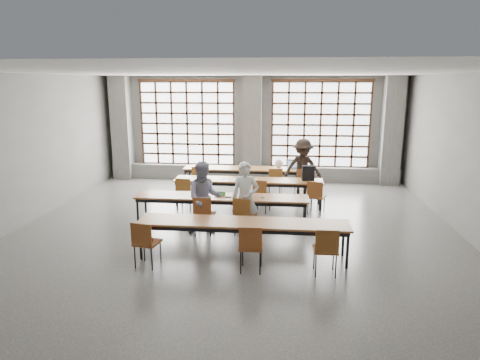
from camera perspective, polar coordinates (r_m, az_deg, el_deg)
name	(u,v)px	position (r m, az deg, el deg)	size (l,w,h in m)	color
floor	(234,233)	(9.64, -0.79, -7.09)	(11.00, 11.00, 0.00)	#474745
ceiling	(234,72)	(9.06, -0.86, 14.19)	(11.00, 11.00, 0.00)	silver
wall_back	(253,129)	(14.61, 1.75, 6.87)	(10.00, 10.00, 0.00)	#5A5A58
wall_front	(162,260)	(3.97, -10.41, -10.43)	(10.00, 10.00, 0.00)	#5A5A58
wall_left	(15,152)	(10.96, -27.80, 3.31)	(11.00, 11.00, 0.00)	#5A5A58
wall_right	(478,160)	(9.93, 29.19, 2.29)	(11.00, 11.00, 0.00)	#5A5A58
column_left	(122,128)	(15.35, -15.46, 6.71)	(0.60, 0.55, 3.50)	#555552
column_mid	(252,129)	(14.34, 1.66, 6.75)	(0.60, 0.55, 3.50)	#555552
column_right	(391,131)	(14.70, 19.54, 6.17)	(0.60, 0.55, 3.50)	#555552
window_left	(187,124)	(14.86, -7.03, 7.46)	(3.32, 0.12, 3.00)	white
window_right	(320,125)	(14.53, 10.68, 7.21)	(3.32, 0.12, 3.00)	white
sill_ledge	(252,173)	(14.66, 1.65, 0.95)	(9.80, 0.35, 0.50)	#555552
desk_row_a	(249,170)	(13.08, 1.22, 1.33)	(4.00, 0.70, 0.73)	brown
desk_row_b	(248,182)	(11.57, 1.09, -0.23)	(4.00, 0.70, 0.73)	brown
desk_row_c	(222,199)	(9.91, -2.48, -2.51)	(4.00, 0.70, 0.73)	brown
desk_row_d	(243,225)	(8.14, 0.40, -5.99)	(4.00, 0.70, 0.73)	brown
chair_back_left	(200,178)	(12.69, -5.39, 0.32)	(0.47, 0.48, 0.88)	brown
chair_back_mid	(275,179)	(12.45, 4.70, 0.08)	(0.48, 0.48, 0.88)	brown
chair_back_right	(303,180)	(12.46, 8.40, 0.00)	(0.50, 0.50, 0.88)	maroon
chair_mid_left	(185,190)	(11.24, -7.38, -1.40)	(0.46, 0.46, 0.88)	brown
chair_mid_centre	(261,192)	(10.97, 2.78, -1.67)	(0.52, 0.52, 0.88)	brown
chair_mid_right	(316,194)	(10.98, 10.08, -1.84)	(0.53, 0.53, 0.88)	brown
chair_front_left	(204,212)	(9.40, -4.88, -4.22)	(0.45, 0.45, 0.88)	brown
chair_front_right	(244,213)	(9.28, 0.49, -4.40)	(0.53, 0.53, 0.88)	brown
chair_near_left	(145,240)	(7.95, -12.56, -7.77)	(0.49, 0.49, 0.88)	brown
chair_near_mid	(251,244)	(7.58, 1.46, -8.50)	(0.42, 0.43, 0.88)	maroon
chair_near_right	(326,247)	(7.60, 11.40, -8.71)	(0.43, 0.43, 0.88)	brown
student_male	(245,199)	(9.32, 0.72, -2.55)	(0.59, 0.39, 1.63)	silver
student_female	(205,198)	(9.44, -4.73, -2.41)	(0.79, 0.61, 1.62)	navy
student_back	(303,168)	(12.52, 8.35, 1.55)	(1.10, 0.63, 1.71)	black
laptop_front	(245,193)	(9.92, 0.71, -1.72)	(0.40, 0.35, 0.26)	#BCBCC2
laptop_back	(293,166)	(13.12, 7.11, 1.83)	(0.40, 0.35, 0.26)	#AEAEB3
mouse	(263,197)	(9.78, 3.02, -2.22)	(0.10, 0.06, 0.04)	white
green_box	(220,193)	(9.96, -2.70, -1.76)	(0.25, 0.09, 0.09)	green
phone	(229,197)	(9.77, -1.52, -2.28)	(0.13, 0.06, 0.01)	black
paper_sheet_a	(226,178)	(11.67, -1.82, 0.22)	(0.30, 0.21, 0.00)	white
paper_sheet_b	(237,179)	(11.53, -0.41, 0.07)	(0.30, 0.21, 0.00)	silver
paper_sheet_c	(252,179)	(11.54, 1.59, 0.08)	(0.30, 0.21, 0.00)	silver
backpack	(308,173)	(11.54, 9.06, 0.93)	(0.32, 0.20, 0.40)	black
plastic_bag	(279,164)	(13.04, 5.18, 2.18)	(0.26, 0.21, 0.29)	white
red_pouch	(147,240)	(8.03, -12.28, -7.83)	(0.20, 0.08, 0.06)	#A71414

